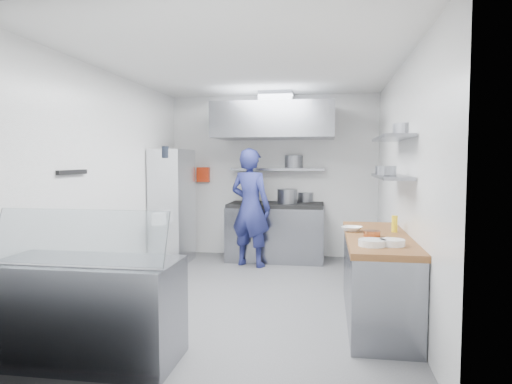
% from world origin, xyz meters
% --- Properties ---
extents(floor, '(5.00, 5.00, 0.00)m').
position_xyz_m(floor, '(0.00, 0.00, 0.00)').
color(floor, '#48484A').
rests_on(floor, ground).
extents(ceiling, '(5.00, 5.00, 0.00)m').
position_xyz_m(ceiling, '(0.00, 0.00, 2.80)').
color(ceiling, silver).
rests_on(ceiling, wall_back).
extents(wall_back, '(3.60, 2.80, 0.02)m').
position_xyz_m(wall_back, '(0.00, 2.50, 1.40)').
color(wall_back, white).
rests_on(wall_back, floor).
extents(wall_front, '(3.60, 2.80, 0.02)m').
position_xyz_m(wall_front, '(0.00, -2.50, 1.40)').
color(wall_front, white).
rests_on(wall_front, floor).
extents(wall_left, '(2.80, 5.00, 0.02)m').
position_xyz_m(wall_left, '(-1.80, 0.00, 1.40)').
color(wall_left, white).
rests_on(wall_left, floor).
extents(wall_right, '(2.80, 5.00, 0.02)m').
position_xyz_m(wall_right, '(1.80, 0.00, 1.40)').
color(wall_right, white).
rests_on(wall_right, floor).
extents(gas_range, '(1.60, 0.80, 0.90)m').
position_xyz_m(gas_range, '(0.10, 2.10, 0.45)').
color(gas_range, gray).
rests_on(gas_range, floor).
extents(cooktop, '(1.57, 0.78, 0.06)m').
position_xyz_m(cooktop, '(0.10, 2.10, 0.93)').
color(cooktop, black).
rests_on(cooktop, gas_range).
extents(stock_pot_left, '(0.27, 0.27, 0.20)m').
position_xyz_m(stock_pot_left, '(-0.36, 2.28, 1.06)').
color(stock_pot_left, slate).
rests_on(stock_pot_left, cooktop).
extents(stock_pot_mid, '(0.33, 0.33, 0.24)m').
position_xyz_m(stock_pot_mid, '(0.29, 2.05, 1.08)').
color(stock_pot_mid, slate).
rests_on(stock_pot_mid, cooktop).
extents(stock_pot_right, '(0.26, 0.26, 0.16)m').
position_xyz_m(stock_pot_right, '(0.57, 2.45, 1.04)').
color(stock_pot_right, slate).
rests_on(stock_pot_right, cooktop).
extents(over_range_shelf, '(1.60, 0.30, 0.04)m').
position_xyz_m(over_range_shelf, '(0.10, 2.34, 1.52)').
color(over_range_shelf, gray).
rests_on(over_range_shelf, wall_back).
extents(shelf_pot_a, '(0.28, 0.28, 0.18)m').
position_xyz_m(shelf_pot_a, '(-0.42, 2.52, 1.63)').
color(shelf_pot_a, slate).
rests_on(shelf_pot_a, over_range_shelf).
extents(shelf_pot_b, '(0.31, 0.31, 0.22)m').
position_xyz_m(shelf_pot_b, '(0.36, 2.49, 1.65)').
color(shelf_pot_b, slate).
rests_on(shelf_pot_b, over_range_shelf).
extents(extractor_hood, '(1.90, 1.15, 0.55)m').
position_xyz_m(extractor_hood, '(0.10, 1.93, 2.30)').
color(extractor_hood, gray).
rests_on(extractor_hood, wall_back).
extents(hood_duct, '(0.55, 0.55, 0.24)m').
position_xyz_m(hood_duct, '(0.10, 2.15, 2.68)').
color(hood_duct, slate).
rests_on(hood_duct, extractor_hood).
extents(red_firebox, '(0.22, 0.10, 0.26)m').
position_xyz_m(red_firebox, '(-1.25, 2.44, 1.42)').
color(red_firebox, red).
rests_on(red_firebox, wall_back).
extents(chef, '(0.79, 0.66, 1.86)m').
position_xyz_m(chef, '(-0.25, 1.60, 0.93)').
color(chef, navy).
rests_on(chef, floor).
extents(wire_rack, '(0.50, 0.90, 1.85)m').
position_xyz_m(wire_rack, '(-1.53, 1.60, 0.93)').
color(wire_rack, silver).
rests_on(wire_rack, floor).
extents(rack_bin_a, '(0.16, 0.20, 0.18)m').
position_xyz_m(rack_bin_a, '(-1.53, 1.00, 0.80)').
color(rack_bin_a, white).
rests_on(rack_bin_a, wire_rack).
extents(rack_bin_b, '(0.13, 0.16, 0.15)m').
position_xyz_m(rack_bin_b, '(-1.53, 1.40, 1.30)').
color(rack_bin_b, yellow).
rests_on(rack_bin_b, wire_rack).
extents(rack_jar, '(0.11, 0.11, 0.18)m').
position_xyz_m(rack_jar, '(-1.48, 1.16, 1.80)').
color(rack_jar, black).
rests_on(rack_jar, wire_rack).
extents(knife_strip, '(0.04, 0.55, 0.05)m').
position_xyz_m(knife_strip, '(-1.78, -0.90, 1.55)').
color(knife_strip, black).
rests_on(knife_strip, wall_left).
extents(prep_counter_base, '(0.62, 2.00, 0.84)m').
position_xyz_m(prep_counter_base, '(1.48, -0.60, 0.42)').
color(prep_counter_base, gray).
rests_on(prep_counter_base, floor).
extents(prep_counter_top, '(0.65, 2.04, 0.06)m').
position_xyz_m(prep_counter_top, '(1.48, -0.60, 0.87)').
color(prep_counter_top, brown).
rests_on(prep_counter_top, prep_counter_base).
extents(plate_stack_a, '(0.25, 0.25, 0.06)m').
position_xyz_m(plate_stack_a, '(1.36, -1.23, 0.93)').
color(plate_stack_a, white).
rests_on(plate_stack_a, prep_counter_top).
extents(plate_stack_b, '(0.23, 0.23, 0.06)m').
position_xyz_m(plate_stack_b, '(1.55, -1.19, 0.93)').
color(plate_stack_b, white).
rests_on(plate_stack_b, prep_counter_top).
extents(copper_pan, '(0.17, 0.17, 0.06)m').
position_xyz_m(copper_pan, '(1.41, -0.71, 0.93)').
color(copper_pan, '#B56033').
rests_on(copper_pan, prep_counter_top).
extents(squeeze_bottle, '(0.06, 0.06, 0.18)m').
position_xyz_m(squeeze_bottle, '(1.68, -0.37, 0.99)').
color(squeeze_bottle, yellow).
rests_on(squeeze_bottle, prep_counter_top).
extents(mixing_bowl, '(0.28, 0.28, 0.05)m').
position_xyz_m(mixing_bowl, '(1.22, -0.39, 0.93)').
color(mixing_bowl, white).
rests_on(mixing_bowl, prep_counter_top).
extents(wall_shelf_lower, '(0.30, 1.30, 0.04)m').
position_xyz_m(wall_shelf_lower, '(1.64, -0.30, 1.50)').
color(wall_shelf_lower, gray).
rests_on(wall_shelf_lower, wall_right).
extents(wall_shelf_upper, '(0.30, 1.30, 0.04)m').
position_xyz_m(wall_shelf_upper, '(1.64, -0.30, 1.92)').
color(wall_shelf_upper, gray).
rests_on(wall_shelf_upper, wall_right).
extents(shelf_pot_c, '(0.22, 0.22, 0.10)m').
position_xyz_m(shelf_pot_c, '(1.57, -0.41, 1.57)').
color(shelf_pot_c, slate).
rests_on(shelf_pot_c, wall_shelf_lower).
extents(shelf_pot_d, '(0.29, 0.29, 0.14)m').
position_xyz_m(shelf_pot_d, '(1.80, -0.25, 2.01)').
color(shelf_pot_d, slate).
rests_on(shelf_pot_d, wall_shelf_upper).
extents(display_case, '(1.50, 0.70, 0.85)m').
position_xyz_m(display_case, '(-1.00, -2.00, 0.42)').
color(display_case, gray).
rests_on(display_case, floor).
extents(display_glass, '(1.47, 0.19, 0.42)m').
position_xyz_m(display_glass, '(-1.00, -2.12, 1.07)').
color(display_glass, silver).
rests_on(display_glass, display_case).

